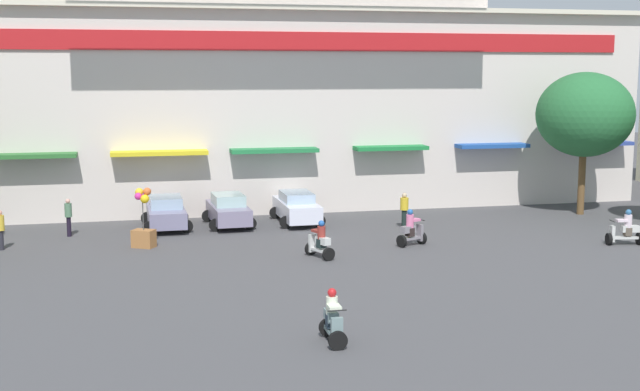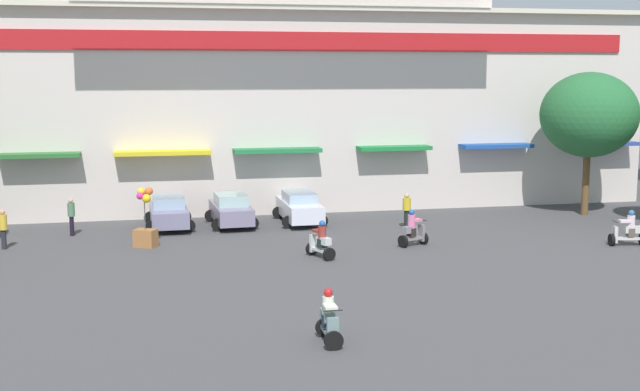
{
  "view_description": "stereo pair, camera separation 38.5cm",
  "coord_description": "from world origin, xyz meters",
  "px_view_note": "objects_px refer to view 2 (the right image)",
  "views": [
    {
      "loc": [
        -7.2,
        -11.7,
        7.38
      ],
      "look_at": [
        -0.49,
        17.43,
        2.87
      ],
      "focal_mm": 46.65,
      "sensor_mm": 36.0,
      "label": 1
    },
    {
      "loc": [
        -6.83,
        -11.78,
        7.38
      ],
      "look_at": [
        -0.49,
        17.43,
        2.87
      ],
      "focal_mm": 46.65,
      "sensor_mm": 36.0,
      "label": 2
    }
  ],
  "objects_px": {
    "parked_car_1": "(231,210)",
    "scooter_rider_3": "(321,242)",
    "scooter_rider_0": "(628,231)",
    "pedestrian_0": "(407,208)",
    "scooter_rider_5": "(413,231)",
    "plaza_tree_3": "(589,115)",
    "scooter_rider_4": "(329,321)",
    "parked_car_0": "(169,212)",
    "parked_car_2": "(299,207)",
    "balloon_vendor_cart": "(145,224)",
    "pedestrian_2": "(3,227)",
    "pedestrian_1": "(71,214)"
  },
  "relations": [
    {
      "from": "parked_car_1",
      "to": "scooter_rider_3",
      "type": "distance_m",
      "value": 8.17
    },
    {
      "from": "scooter_rider_0",
      "to": "pedestrian_0",
      "type": "distance_m",
      "value": 9.79
    },
    {
      "from": "scooter_rider_0",
      "to": "scooter_rider_5",
      "type": "relative_size",
      "value": 0.97
    },
    {
      "from": "plaza_tree_3",
      "to": "scooter_rider_0",
      "type": "distance_m",
      "value": 8.92
    },
    {
      "from": "scooter_rider_4",
      "to": "scooter_rider_0",
      "type": "bearing_deg",
      "value": 32.51
    },
    {
      "from": "scooter_rider_0",
      "to": "scooter_rider_4",
      "type": "height_order",
      "value": "scooter_rider_0"
    },
    {
      "from": "parked_car_0",
      "to": "parked_car_2",
      "type": "distance_m",
      "value": 6.28
    },
    {
      "from": "parked_car_1",
      "to": "parked_car_0",
      "type": "bearing_deg",
      "value": 179.46
    },
    {
      "from": "plaza_tree_3",
      "to": "scooter_rider_3",
      "type": "height_order",
      "value": "plaza_tree_3"
    },
    {
      "from": "balloon_vendor_cart",
      "to": "parked_car_2",
      "type": "bearing_deg",
      "value": 29.24
    },
    {
      "from": "scooter_rider_3",
      "to": "scooter_rider_5",
      "type": "bearing_deg",
      "value": 18.07
    },
    {
      "from": "scooter_rider_4",
      "to": "scooter_rider_5",
      "type": "distance_m",
      "value": 13.21
    },
    {
      "from": "pedestrian_2",
      "to": "balloon_vendor_cart",
      "type": "distance_m",
      "value": 5.84
    },
    {
      "from": "parked_car_0",
      "to": "scooter_rider_4",
      "type": "xyz_separation_m",
      "value": [
        3.67,
        -17.93,
        -0.13
      ]
    },
    {
      "from": "scooter_rider_0",
      "to": "pedestrian_1",
      "type": "bearing_deg",
      "value": 162.66
    },
    {
      "from": "parked_car_0",
      "to": "pedestrian_0",
      "type": "xyz_separation_m",
      "value": [
        10.92,
        -2.54,
        0.19
      ]
    },
    {
      "from": "parked_car_1",
      "to": "scooter_rider_5",
      "type": "height_order",
      "value": "scooter_rider_5"
    },
    {
      "from": "plaza_tree_3",
      "to": "balloon_vendor_cart",
      "type": "relative_size",
      "value": 2.88
    },
    {
      "from": "scooter_rider_5",
      "to": "pedestrian_0",
      "type": "height_order",
      "value": "pedestrian_0"
    },
    {
      "from": "parked_car_1",
      "to": "pedestrian_1",
      "type": "bearing_deg",
      "value": -172.59
    },
    {
      "from": "scooter_rider_5",
      "to": "scooter_rider_4",
      "type": "bearing_deg",
      "value": -118.5
    },
    {
      "from": "parked_car_2",
      "to": "pedestrian_2",
      "type": "distance_m",
      "value": 13.59
    },
    {
      "from": "plaza_tree_3",
      "to": "pedestrian_1",
      "type": "xyz_separation_m",
      "value": [
        -25.43,
        -0.13,
        -4.15
      ]
    },
    {
      "from": "parked_car_1",
      "to": "pedestrian_0",
      "type": "bearing_deg",
      "value": -17.5
    },
    {
      "from": "pedestrian_1",
      "to": "balloon_vendor_cart",
      "type": "bearing_deg",
      "value": -44.18
    },
    {
      "from": "scooter_rider_4",
      "to": "balloon_vendor_cart",
      "type": "xyz_separation_m",
      "value": [
        -4.78,
        13.82,
        0.36
      ]
    },
    {
      "from": "parked_car_2",
      "to": "balloon_vendor_cart",
      "type": "bearing_deg",
      "value": -150.76
    },
    {
      "from": "scooter_rider_5",
      "to": "pedestrian_0",
      "type": "xyz_separation_m",
      "value": [
        0.95,
        3.78,
        0.3
      ]
    },
    {
      "from": "scooter_rider_0",
      "to": "scooter_rider_5",
      "type": "height_order",
      "value": "scooter_rider_5"
    },
    {
      "from": "scooter_rider_4",
      "to": "balloon_vendor_cart",
      "type": "bearing_deg",
      "value": 109.07
    },
    {
      "from": "parked_car_0",
      "to": "balloon_vendor_cart",
      "type": "xyz_separation_m",
      "value": [
        -1.11,
        -4.11,
        0.22
      ]
    },
    {
      "from": "scooter_rider_0",
      "to": "pedestrian_2",
      "type": "xyz_separation_m",
      "value": [
        -25.78,
        4.92,
        0.32
      ]
    },
    {
      "from": "pedestrian_0",
      "to": "balloon_vendor_cart",
      "type": "bearing_deg",
      "value": -172.59
    },
    {
      "from": "parked_car_0",
      "to": "parked_car_1",
      "type": "distance_m",
      "value": 2.93
    },
    {
      "from": "pedestrian_0",
      "to": "parked_car_2",
      "type": "bearing_deg",
      "value": 150.99
    },
    {
      "from": "scooter_rider_3",
      "to": "balloon_vendor_cart",
      "type": "height_order",
      "value": "balloon_vendor_cart"
    },
    {
      "from": "scooter_rider_3",
      "to": "scooter_rider_0",
      "type": "bearing_deg",
      "value": -2.15
    },
    {
      "from": "plaza_tree_3",
      "to": "scooter_rider_4",
      "type": "relative_size",
      "value": 4.82
    },
    {
      "from": "parked_car_2",
      "to": "pedestrian_1",
      "type": "height_order",
      "value": "pedestrian_1"
    },
    {
      "from": "scooter_rider_0",
      "to": "pedestrian_1",
      "type": "relative_size",
      "value": 0.9
    },
    {
      "from": "parked_car_0",
      "to": "parked_car_2",
      "type": "xyz_separation_m",
      "value": [
        6.28,
        0.03,
        0.01
      ]
    },
    {
      "from": "parked_car_2",
      "to": "scooter_rider_4",
      "type": "height_order",
      "value": "parked_car_2"
    },
    {
      "from": "parked_car_2",
      "to": "scooter_rider_4",
      "type": "xyz_separation_m",
      "value": [
        -2.61,
        -17.96,
        -0.14
      ]
    },
    {
      "from": "scooter_rider_4",
      "to": "pedestrian_1",
      "type": "bearing_deg",
      "value": 115.27
    },
    {
      "from": "plaza_tree_3",
      "to": "parked_car_1",
      "type": "bearing_deg",
      "value": 177.42
    },
    {
      "from": "scooter_rider_3",
      "to": "scooter_rider_4",
      "type": "bearing_deg",
      "value": -101.05
    },
    {
      "from": "parked_car_0",
      "to": "plaza_tree_3",
      "type": "bearing_deg",
      "value": -2.29
    },
    {
      "from": "plaza_tree_3",
      "to": "scooter_rider_4",
      "type": "distance_m",
      "value": 24.81
    },
    {
      "from": "scooter_rider_5",
      "to": "balloon_vendor_cart",
      "type": "relative_size",
      "value": 0.63
    },
    {
      "from": "parked_car_2",
      "to": "pedestrian_1",
      "type": "distance_m",
      "value": 10.67
    }
  ]
}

